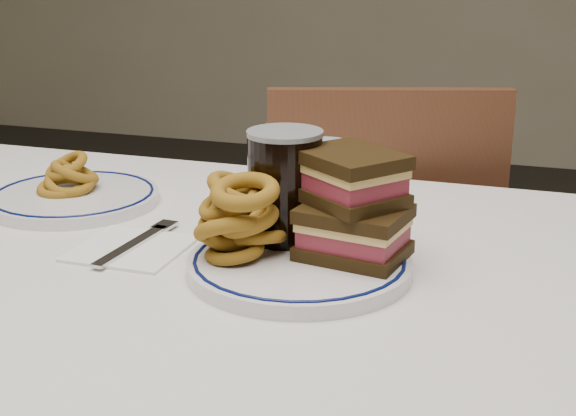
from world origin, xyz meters
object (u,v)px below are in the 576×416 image
(chair_far, at_px, (376,286))
(main_plate, at_px, (299,264))
(reuben_sandwich, at_px, (352,205))
(far_plate, at_px, (74,197))
(beer_mug, at_px, (288,191))

(chair_far, relative_size, main_plate, 3.39)
(chair_far, height_order, reuben_sandwich, reuben_sandwich)
(far_plate, bearing_deg, chair_far, 50.37)
(main_plate, bearing_deg, chair_far, 92.62)
(main_plate, distance_m, far_plate, 0.42)
(chair_far, xyz_separation_m, reuben_sandwich, (0.08, -0.56, 0.35))
(main_plate, bearing_deg, reuben_sandwich, 31.48)
(beer_mug, distance_m, far_plate, 0.38)
(chair_far, relative_size, far_plate, 3.59)
(main_plate, xyz_separation_m, reuben_sandwich, (0.05, 0.03, 0.07))
(reuben_sandwich, xyz_separation_m, far_plate, (-0.45, 0.12, -0.07))
(chair_far, bearing_deg, beer_mug, -90.78)
(chair_far, distance_m, main_plate, 0.65)
(reuben_sandwich, height_order, far_plate, reuben_sandwich)
(reuben_sandwich, bearing_deg, main_plate, -148.52)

